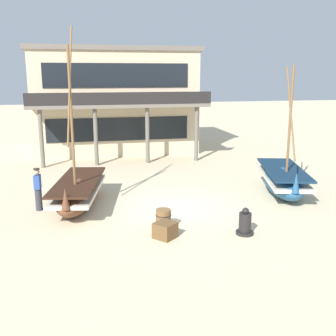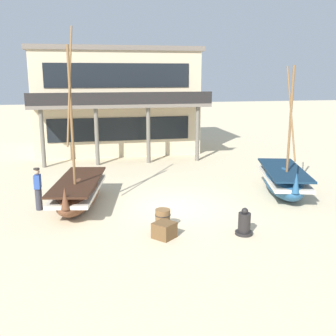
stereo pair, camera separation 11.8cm
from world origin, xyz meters
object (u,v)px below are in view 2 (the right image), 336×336
at_px(fisherman_by_hull, 38,189).
at_px(harbor_building_main, 115,100).
at_px(fishing_boat_centre_large, 283,180).
at_px(capstan_winch, 244,224).
at_px(cargo_crate, 164,230).
at_px(wooden_barrel, 163,219).
at_px(fishing_boat_near_left, 79,192).

xyz_separation_m(fisherman_by_hull, harbor_building_main, (4.08, 12.87, 2.65)).
bearing_deg(harbor_building_main, fishing_boat_centre_large, -63.92).
bearing_deg(capstan_winch, fishing_boat_centre_large, 49.01).
bearing_deg(fishing_boat_centre_large, cargo_crate, -148.73).
bearing_deg(capstan_winch, harbor_building_main, 99.62).
bearing_deg(fisherman_by_hull, cargo_crate, -41.16).
bearing_deg(wooden_barrel, cargo_crate, -97.63).
height_order(fishing_boat_centre_large, fisherman_by_hull, fishing_boat_centre_large).
bearing_deg(fishing_boat_centre_large, capstan_winch, -130.99).
relative_size(wooden_barrel, cargo_crate, 1.12).
distance_m(capstan_winch, harbor_building_main, 17.40).
xyz_separation_m(fishing_boat_centre_large, fisherman_by_hull, (-10.40, 0.03, 0.18)).
relative_size(fishing_boat_near_left, fisherman_by_hull, 4.14).
bearing_deg(harbor_building_main, capstan_winch, -80.38).
bearing_deg(fisherman_by_hull, harbor_building_main, 72.41).
bearing_deg(fisherman_by_hull, wooden_barrel, -33.98).
xyz_separation_m(fishing_boat_near_left, harbor_building_main, (2.54, 12.82, 2.85)).
relative_size(fishing_boat_near_left, cargo_crate, 11.18).
distance_m(fishing_boat_near_left, capstan_winch, 6.76).
bearing_deg(harbor_building_main, fishing_boat_near_left, -101.23).
xyz_separation_m(capstan_winch, harbor_building_main, (-2.86, 16.87, 3.11)).
xyz_separation_m(wooden_barrel, cargo_crate, (-0.11, -0.79, -0.09)).
bearing_deg(fishing_boat_centre_large, fisherman_by_hull, 179.86).
height_order(fishing_boat_near_left, wooden_barrel, fishing_boat_near_left).
height_order(fisherman_by_hull, capstan_winch, fisherman_by_hull).
height_order(fishing_boat_near_left, fisherman_by_hull, fishing_boat_near_left).
height_order(fishing_boat_centre_large, capstan_winch, fishing_boat_centre_large).
xyz_separation_m(fisherman_by_hull, wooden_barrel, (4.38, -2.95, -0.48)).
bearing_deg(fishing_boat_near_left, fisherman_by_hull, -177.77).
height_order(fishing_boat_near_left, cargo_crate, fishing_boat_near_left).
bearing_deg(wooden_barrel, capstan_winch, -22.24).
height_order(wooden_barrel, cargo_crate, wooden_barrel).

